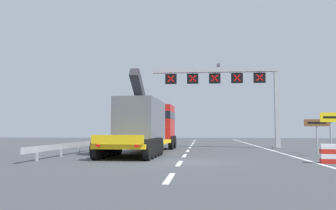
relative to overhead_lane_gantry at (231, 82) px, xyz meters
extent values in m
plane|color=#424449|center=(-3.46, -13.83, -5.81)|extent=(112.00, 112.00, 0.00)
cube|color=silver|center=(-3.69, -19.83, -5.80)|extent=(0.20, 2.60, 0.01)
cube|color=silver|center=(-3.69, -14.76, -5.80)|extent=(0.20, 2.60, 0.01)
cube|color=silver|center=(-3.69, -9.70, -5.80)|extent=(0.20, 2.60, 0.01)
cube|color=silver|center=(-3.69, -4.63, -5.80)|extent=(0.20, 2.60, 0.01)
cube|color=silver|center=(-3.69, 0.44, -5.80)|extent=(0.20, 2.60, 0.01)
cube|color=silver|center=(-3.69, 5.51, -5.80)|extent=(0.20, 2.60, 0.01)
cube|color=silver|center=(-3.69, 10.58, -5.80)|extent=(0.20, 2.60, 0.01)
cube|color=silver|center=(-3.69, 15.65, -5.80)|extent=(0.20, 2.60, 0.01)
cube|color=silver|center=(-3.69, 20.72, -5.80)|extent=(0.20, 2.60, 0.01)
cube|color=silver|center=(-3.69, 25.79, -5.80)|extent=(0.20, 2.60, 0.01)
cube|color=silver|center=(2.74, -1.83, -5.80)|extent=(0.20, 63.00, 0.01)
cube|color=#9EA0A5|center=(3.93, 0.00, -2.21)|extent=(0.40, 0.40, 7.19)
cube|color=slate|center=(3.93, 0.00, -5.77)|extent=(0.90, 0.90, 0.08)
cube|color=#9EA0A5|center=(-1.45, 0.00, 1.14)|extent=(11.15, 0.44, 0.44)
cube|color=#4C4C51|center=(-1.12, 0.00, 1.54)|extent=(0.28, 0.40, 0.28)
cube|color=black|center=(2.47, 0.00, 0.37)|extent=(1.02, 0.24, 0.89)
cube|color=#9EA0A5|center=(2.47, 0.00, 0.87)|extent=(0.08, 0.08, 0.16)
cube|color=red|center=(2.47, -0.13, 0.37)|extent=(0.62, 0.02, 0.62)
cube|color=red|center=(2.47, -0.13, 0.37)|extent=(0.62, 0.02, 0.62)
cube|color=black|center=(0.51, 0.00, 0.37)|extent=(1.02, 0.24, 0.89)
cube|color=#9EA0A5|center=(0.51, 0.00, 0.87)|extent=(0.08, 0.08, 0.16)
cube|color=red|center=(0.51, -0.13, 0.37)|extent=(0.62, 0.02, 0.62)
cube|color=red|center=(0.51, -0.13, 0.37)|extent=(0.62, 0.02, 0.62)
cube|color=black|center=(-1.45, 0.00, 0.37)|extent=(1.02, 0.24, 0.89)
cube|color=#9EA0A5|center=(-1.45, 0.00, 0.87)|extent=(0.08, 0.08, 0.16)
cube|color=red|center=(-1.45, -0.13, 0.37)|extent=(0.62, 0.02, 0.62)
cube|color=red|center=(-1.45, -0.13, 0.37)|extent=(0.62, 0.02, 0.62)
cube|color=black|center=(-3.41, 0.00, 0.37)|extent=(1.02, 0.24, 0.89)
cube|color=#9EA0A5|center=(-3.41, 0.00, 0.87)|extent=(0.08, 0.08, 0.16)
cube|color=red|center=(-3.41, -0.13, 0.37)|extent=(0.62, 0.02, 0.62)
cube|color=red|center=(-3.41, -0.13, 0.37)|extent=(0.62, 0.02, 0.62)
cube|color=black|center=(-5.37, 0.00, 0.37)|extent=(1.02, 0.24, 0.89)
cube|color=#9EA0A5|center=(-5.37, 0.00, 0.87)|extent=(0.08, 0.08, 0.16)
cube|color=red|center=(-5.37, -0.13, 0.37)|extent=(0.62, 0.02, 0.62)
cube|color=red|center=(-5.37, -0.13, 0.37)|extent=(0.62, 0.02, 0.62)
cube|color=yellow|center=(-6.61, -8.91, -5.08)|extent=(3.16, 10.49, 0.24)
cube|color=yellow|center=(-6.79, -14.19, -4.71)|extent=(2.66, 0.17, 0.44)
cylinder|color=black|center=(-8.11, -13.36, -5.26)|extent=(0.36, 1.11, 1.10)
cylinder|color=black|center=(-5.41, -13.46, -5.26)|extent=(0.36, 1.11, 1.10)
cylinder|color=black|center=(-8.07, -12.31, -5.26)|extent=(0.36, 1.11, 1.10)
cylinder|color=black|center=(-5.38, -12.41, -5.26)|extent=(0.36, 1.11, 1.10)
cylinder|color=black|center=(-8.04, -11.27, -5.26)|extent=(0.36, 1.11, 1.10)
cylinder|color=black|center=(-5.34, -11.36, -5.26)|extent=(0.36, 1.11, 1.10)
cylinder|color=black|center=(-8.00, -10.22, -5.26)|extent=(0.36, 1.11, 1.10)
cylinder|color=black|center=(-5.30, -10.31, -5.26)|extent=(0.36, 1.11, 1.10)
cylinder|color=black|center=(-7.97, -9.17, -5.26)|extent=(0.36, 1.11, 1.10)
cylinder|color=black|center=(-5.27, -9.26, -5.26)|extent=(0.36, 1.11, 1.10)
cube|color=red|center=(-6.36, -1.82, -3.71)|extent=(2.68, 3.29, 3.10)
cube|color=black|center=(-6.36, -1.82, -3.01)|extent=(2.71, 3.31, 0.60)
cylinder|color=black|center=(-7.62, -0.89, -5.26)|extent=(0.38, 1.11, 1.10)
cylinder|color=black|center=(-5.04, -0.98, -5.26)|extent=(0.38, 1.11, 1.10)
cylinder|color=black|center=(-7.69, -2.89, -5.26)|extent=(0.38, 1.11, 1.10)
cylinder|color=black|center=(-5.11, -2.98, -5.26)|extent=(0.38, 1.11, 1.10)
cube|color=#565B66|center=(-6.59, -8.51, -3.61)|extent=(2.58, 5.80, 2.70)
cube|color=#2D2D33|center=(-6.62, -9.37, -1.66)|extent=(0.66, 2.96, 2.29)
cube|color=red|center=(-7.77, -14.20, -5.01)|extent=(0.20, 0.07, 0.12)
cube|color=red|center=(-5.81, -14.26, -5.01)|extent=(0.20, 0.07, 0.12)
cylinder|color=#9EA0A5|center=(4.94, -9.68, -4.51)|extent=(0.10, 0.10, 2.60)
cube|color=yellow|center=(4.94, -9.74, -3.49)|extent=(1.21, 0.06, 0.56)
cube|color=black|center=(4.94, -9.78, -3.49)|extent=(0.87, 0.01, 0.12)
cylinder|color=#9EA0A5|center=(4.96, -7.12, -4.66)|extent=(0.10, 0.10, 2.28)
cube|color=brown|center=(4.96, -7.18, -3.76)|extent=(1.65, 0.06, 0.47)
cube|color=black|center=(4.96, -7.21, -3.76)|extent=(1.19, 0.01, 0.12)
cube|color=red|center=(3.42, -14.02, -5.69)|extent=(1.06, 0.63, 0.23)
cube|color=white|center=(3.42, -14.02, -5.47)|extent=(1.06, 0.63, 0.22)
cube|color=red|center=(3.42, -14.02, -5.24)|extent=(1.06, 0.63, 0.23)
cube|color=white|center=(3.42, -14.02, -5.02)|extent=(1.06, 0.63, 0.23)
cube|color=#999EA3|center=(-10.88, -2.25, -5.21)|extent=(0.04, 27.16, 0.32)
cube|color=#999EA3|center=(-10.82, -14.32, -5.51)|extent=(0.10, 0.10, 0.60)
cube|color=#999EA3|center=(-10.82, -11.31, -5.51)|extent=(0.10, 0.10, 0.60)
cube|color=#999EA3|center=(-10.82, -8.29, -5.51)|extent=(0.10, 0.10, 0.60)
cube|color=#999EA3|center=(-10.82, -5.27, -5.51)|extent=(0.10, 0.10, 0.60)
cube|color=#999EA3|center=(-10.82, -2.25, -5.51)|extent=(0.10, 0.10, 0.60)
cube|color=#999EA3|center=(-10.82, 0.76, -5.51)|extent=(0.10, 0.10, 0.60)
cube|color=#999EA3|center=(-10.82, 3.78, -5.51)|extent=(0.10, 0.10, 0.60)
cube|color=#999EA3|center=(-10.82, 6.80, -5.51)|extent=(0.10, 0.10, 0.60)
cube|color=#999EA3|center=(-10.82, 9.82, -5.51)|extent=(0.10, 0.10, 0.60)
camera|label=1|loc=(-2.64, -31.13, -4.27)|focal=37.34mm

